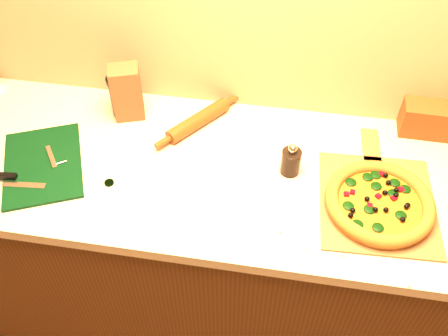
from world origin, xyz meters
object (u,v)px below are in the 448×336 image
pizza_peel (377,199)px  cutting_board (42,165)px  dark_jar (123,95)px  pepper_grinder (291,161)px  pizza (379,203)px  rolling_pin (198,120)px

pizza_peel → cutting_board: size_ratio=1.28×
pizza_peel → dark_jar: 0.90m
pepper_grinder → dark_jar: size_ratio=0.75×
pizza → cutting_board: (-1.06, 0.00, -0.02)m
pepper_grinder → dark_jar: (-0.59, 0.19, 0.03)m
cutting_board → rolling_pin: size_ratio=1.32×
cutting_board → pepper_grinder: size_ratio=3.47×
pizza_peel → pizza: 0.04m
rolling_pin → dark_jar: (-0.27, 0.03, 0.05)m
rolling_pin → pizza_peel: bearing=-21.4°
pizza_peel → pepper_grinder: 0.28m
pizza_peel → rolling_pin: rolling_pin is taller
pizza → cutting_board: bearing=179.9°
pizza → pepper_grinder: bearing=158.2°
pizza_peel → pepper_grinder: size_ratio=4.45×
pizza → dark_jar: bearing=161.1°
pizza → dark_jar: dark_jar is taller
dark_jar → pepper_grinder: bearing=-17.6°
pizza_peel → pepper_grinder: (-0.27, 0.07, 0.04)m
pizza → pizza_peel: bearing=91.1°
pizza → dark_jar: (-0.86, 0.30, 0.05)m
pizza_peel → dark_jar: dark_jar is taller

